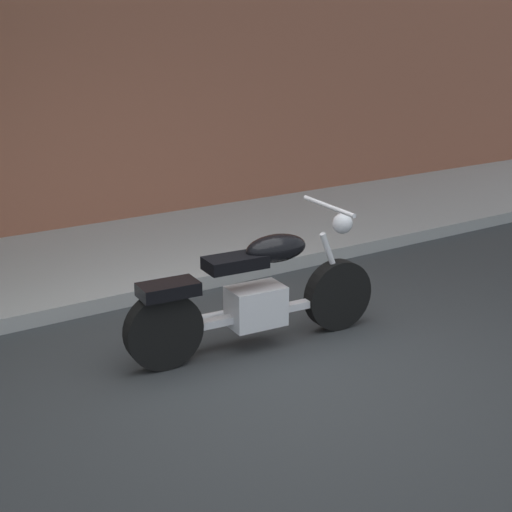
% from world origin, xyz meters
% --- Properties ---
extents(ground_plane, '(60.00, 60.00, 0.00)m').
position_xyz_m(ground_plane, '(0.00, 0.00, 0.00)').
color(ground_plane, '#303335').
extents(sidewalk, '(20.42, 2.43, 0.14)m').
position_xyz_m(sidewalk, '(0.00, 2.97, 0.07)').
color(sidewalk, '#9B9B9B').
rests_on(sidewalk, ground).
extents(motorcycle, '(2.17, 0.70, 1.10)m').
position_xyz_m(motorcycle, '(0.15, 0.40, 0.44)').
color(motorcycle, black).
rests_on(motorcycle, ground).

